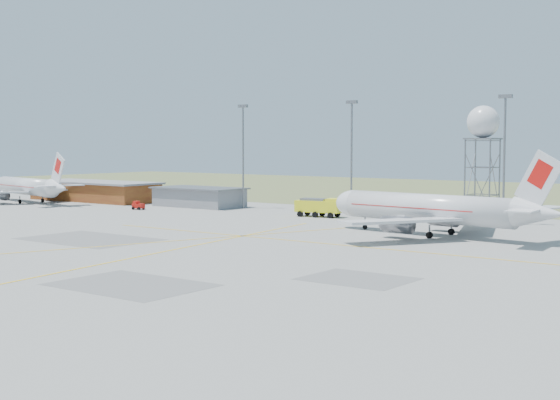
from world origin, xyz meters
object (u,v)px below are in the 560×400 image
Objects in this scene: radar_tower at (483,157)px; baggage_tug at (138,206)px; airliner_main at (432,209)px; fire_truck at (320,208)px; airliner_far at (28,187)px.

radar_tower is 66.09m from baggage_tug.
airliner_main reaches higher than baggage_tug.
fire_truck is at bearing -19.65° from airliner_main.
airliner_main is at bearing -171.19° from airliner_far.
airliner_main is 22.77m from radar_tower.
fire_truck is (-28.10, 13.99, -2.12)m from airliner_main.
baggage_tug is (32.76, 1.57, -2.77)m from airliner_far.
radar_tower is at bearing -78.96° from airliner_main.
airliner_far is at bearing -169.52° from radar_tower.
airliner_far is at bearing 172.98° from baggage_tug.
airliner_far is 32.92m from baggage_tug.
airliner_main is 97.72m from airliner_far.
fire_truck is at bearing -160.63° from airliner_far.
fire_truck is 3.62× the size of baggage_tug.
radar_tower reaches higher than airliner_main.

